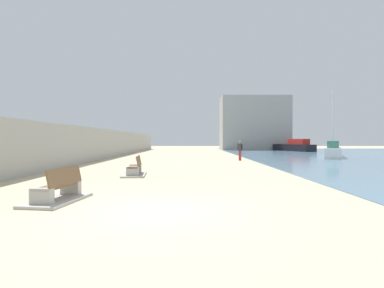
{
  "coord_description": "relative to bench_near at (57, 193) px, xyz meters",
  "views": [
    {
      "loc": [
        0.89,
        -7.31,
        1.76
      ],
      "look_at": [
        0.95,
        16.33,
        1.44
      ],
      "focal_mm": 27.42,
      "sensor_mm": 36.0,
      "label": 1
    }
  ],
  "objects": [
    {
      "name": "harbor_building",
      "position": [
        15.1,
        44.96,
        4.52
      ],
      "size": [
        12.0,
        6.0,
        9.52
      ],
      "primitive_type": "cube",
      "color": "#9E9E99",
      "rests_on": "ground"
    },
    {
      "name": "ground_plane",
      "position": [
        2.93,
        16.96,
        -0.23
      ],
      "size": [
        120.0,
        120.0,
        0.0
      ],
      "primitive_type": "plane",
      "color": "#C6B793"
    },
    {
      "name": "bench_near",
      "position": [
        0.0,
        0.0,
        0.0
      ],
      "size": [
        1.37,
        2.23,
        0.98
      ],
      "color": "#ADAAA3",
      "rests_on": "ground"
    },
    {
      "name": "bench_far",
      "position": [
        0.98,
        6.16,
        0.0
      ],
      "size": [
        1.3,
        2.2,
        0.98
      ],
      "color": "#ADAAA3",
      "rests_on": "ground"
    },
    {
      "name": "person_walking",
      "position": [
        7.92,
        16.62,
        0.75
      ],
      "size": [
        0.41,
        0.39,
        1.69
      ],
      "color": "#B22D33",
      "rests_on": "ground"
    },
    {
      "name": "seawall",
      "position": [
        -4.57,
        16.96,
        1.14
      ],
      "size": [
        0.8,
        64.0,
        2.74
      ],
      "primitive_type": "cube",
      "color": "#ADAAA3",
      "rests_on": "ground"
    },
    {
      "name": "boat_distant",
      "position": [
        17.95,
        21.03,
        0.45
      ],
      "size": [
        4.53,
        7.47,
        6.86
      ],
      "color": "white",
      "rests_on": "water_bay"
    },
    {
      "name": "boat_nearest",
      "position": [
        19.89,
        37.65,
        0.52
      ],
      "size": [
        4.7,
        8.03,
        1.89
      ],
      "color": "black",
      "rests_on": "water_bay"
    }
  ]
}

